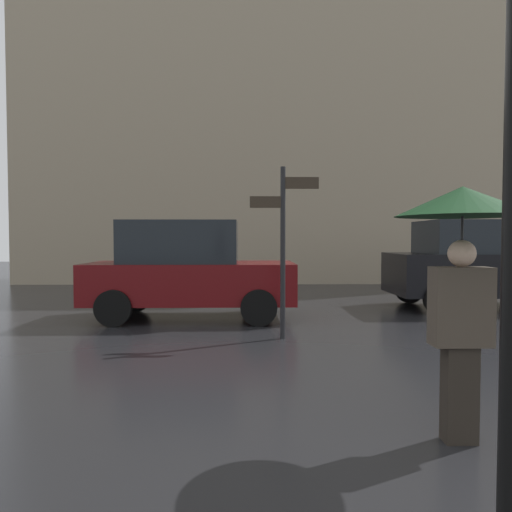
{
  "coord_description": "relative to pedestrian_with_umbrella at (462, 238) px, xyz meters",
  "views": [
    {
      "loc": [
        -0.9,
        -2.15,
        1.58
      ],
      "look_at": [
        -0.74,
        5.97,
        1.27
      ],
      "focal_mm": 32.51,
      "sensor_mm": 36.0,
      "label": 1
    }
  ],
  "objects": [
    {
      "name": "building_block",
      "position": [
        -0.75,
        13.87,
        4.88
      ],
      "size": [
        17.97,
        2.93,
        12.94
      ],
      "primitive_type": "cube",
      "color": "gray",
      "rests_on": "ground"
    },
    {
      "name": "parked_car_left",
      "position": [
        3.59,
        6.81,
        -0.58
      ],
      "size": [
        4.0,
        1.98,
        1.98
      ],
      "rotation": [
        0.0,
        0.0,
        0.25
      ],
      "color": "black",
      "rests_on": "ground"
    },
    {
      "name": "street_signpost",
      "position": [
        -1.07,
        3.75,
        0.06
      ],
      "size": [
        1.08,
        0.08,
        2.7
      ],
      "color": "black",
      "rests_on": "ground"
    },
    {
      "name": "pedestrian_with_umbrella",
      "position": [
        0.0,
        0.0,
        0.0
      ],
      "size": [
        1.02,
        1.02,
        1.98
      ],
      "rotation": [
        0.0,
        0.0,
        4.96
      ],
      "color": "#2A241E",
      "rests_on": "ground"
    },
    {
      "name": "parked_car_right",
      "position": [
        -2.81,
        5.64,
        -0.62
      ],
      "size": [
        4.02,
        1.86,
        1.93
      ],
      "rotation": [
        0.0,
        0.0,
        0.11
      ],
      "color": "#590C0F",
      "rests_on": "ground"
    }
  ]
}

